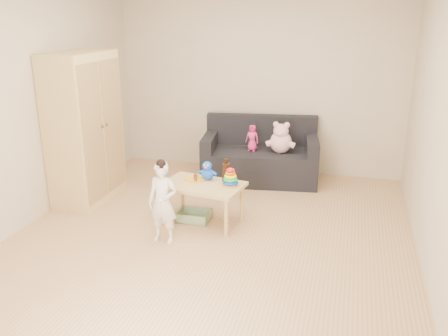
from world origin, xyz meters
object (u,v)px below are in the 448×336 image
(play_table, at_px, (203,203))
(toddler, at_px, (163,203))
(wardrobe, at_px, (85,128))
(sofa, at_px, (260,165))

(play_table, xyz_separation_m, toddler, (-0.24, -0.52, 0.18))
(wardrobe, height_order, play_table, wardrobe)
(sofa, xyz_separation_m, toddler, (-0.57, -2.00, 0.19))
(wardrobe, bearing_deg, play_table, -11.51)
(wardrobe, relative_size, sofa, 1.16)
(wardrobe, xyz_separation_m, sofa, (1.89, 1.16, -0.67))
(wardrobe, xyz_separation_m, play_table, (1.55, -0.32, -0.66))
(toddler, bearing_deg, sofa, 76.90)
(wardrobe, height_order, sofa, wardrobe)
(sofa, distance_m, toddler, 2.09)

